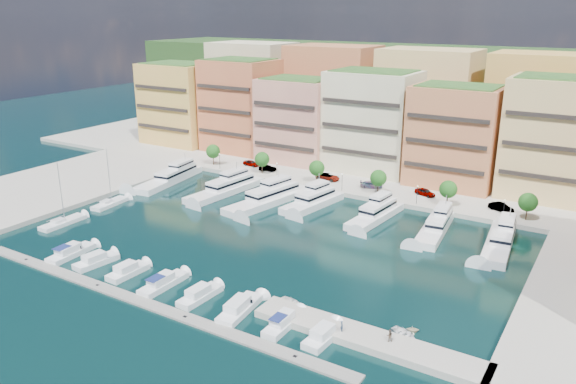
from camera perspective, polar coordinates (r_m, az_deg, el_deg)
name	(u,v)px	position (r m, az deg, el deg)	size (l,w,h in m)	color
ground	(268,239)	(106.33, -2.06, -4.79)	(400.00, 400.00, 0.00)	black
north_quay	(391,165)	(158.87, 10.43, 2.70)	(220.00, 64.00, 2.00)	#9E998E
west_quay	(27,196)	(143.82, -25.00, -0.36)	(34.00, 76.00, 2.00)	#9E998E
hillside	(443,134)	(203.24, 15.46, 5.69)	(240.00, 40.00, 58.00)	#183716
south_pontoon	(139,302)	(87.52, -14.89, -10.73)	(72.00, 2.20, 0.35)	gray
finger_pier	(366,342)	(76.37, 7.94, -14.84)	(32.00, 5.00, 2.00)	#9E998E
apartment_0	(180,103)	(180.51, -10.91, 8.83)	(22.00, 16.50, 24.80)	#E7A354
apartment_1	(241,105)	(168.03, -4.83, 8.77)	(20.00, 16.50, 26.80)	#C97243
apartment_2	(298,120)	(155.29, 1.06, 7.31)	(20.00, 15.50, 22.80)	tan
apartment_3	(372,121)	(147.45, 8.56, 7.13)	(22.00, 16.50, 25.80)	beige
apartment_4	(455,136)	(138.79, 16.59, 5.48)	(20.00, 15.50, 23.80)	#B97445
apartment_5	(559,139)	(136.64, 25.79, 4.88)	(22.00, 16.50, 26.80)	#D4B970
backblock_0	(253,88)	(191.81, -3.58, 10.46)	(26.00, 18.00, 30.00)	beige
backblock_1	(332,95)	(176.39, 4.54, 9.77)	(26.00, 18.00, 30.00)	#B97445
backblock_2	(427,103)	(165.04, 13.93, 8.73)	(26.00, 18.00, 30.00)	#D4B970
backblock_3	(541,113)	(158.62, 24.33, 7.31)	(26.00, 18.00, 30.00)	#E7A354
tree_0	(213,151)	(153.23, -7.62, 4.11)	(3.80, 3.80, 5.65)	#473323
tree_1	(262,159)	(143.90, -2.65, 3.34)	(3.80, 3.80, 5.65)	#473323
tree_2	(317,168)	(135.82, 2.94, 2.44)	(3.80, 3.80, 5.65)	#473323
tree_3	(378,178)	(129.23, 9.17, 1.41)	(3.80, 3.80, 5.65)	#473323
tree_4	(448,189)	(124.36, 15.97, 0.26)	(3.80, 3.80, 5.65)	#473323
tree_5	(528,202)	(121.41, 23.20, -0.96)	(3.80, 3.80, 5.65)	#473323
lamppost_0	(220,158)	(149.28, -6.97, 3.40)	(0.30, 0.30, 4.20)	black
lamppost_1	(277,168)	(139.09, -1.13, 2.44)	(0.30, 0.30, 4.20)	black
lamppost_2	(342,179)	(130.59, 5.53, 1.32)	(0.30, 0.30, 4.20)	black
lamppost_3	(417,192)	(124.15, 12.98, 0.03)	(0.30, 0.30, 4.20)	black
lamppost_4	(504,206)	(120.08, 21.10, -1.36)	(0.30, 0.30, 4.20)	black
yacht_0	(172,177)	(144.08, -11.74, 1.53)	(7.99, 23.59, 7.30)	white
yacht_1	(227,188)	(133.09, -6.18, 0.38)	(7.09, 23.28, 7.30)	white
yacht_2	(271,197)	(125.65, -1.75, -0.54)	(9.28, 24.61, 7.30)	white
yacht_3	(314,200)	(123.64, 2.65, -0.86)	(7.39, 17.81, 7.30)	white
yacht_4	(376,214)	(117.16, 8.97, -2.22)	(5.89, 18.54, 7.30)	white
yacht_5	(436,226)	(113.04, 14.82, -3.32)	(6.04, 19.22, 7.30)	white
yacht_6	(500,240)	(109.97, 20.75, -4.54)	(6.36, 20.67, 7.30)	white
cruiser_1	(70,253)	(106.09, -21.23, -5.80)	(3.31, 9.15, 2.66)	white
cruiser_2	(96,261)	(101.30, -18.93, -6.69)	(3.73, 7.89, 2.55)	white
cruiser_3	(128,272)	(95.95, -15.99, -7.80)	(2.92, 7.31, 2.55)	white
cruiser_4	(163,284)	(90.72, -12.59, -9.06)	(2.65, 8.97, 2.66)	white
cruiser_5	(200,296)	(86.22, -8.96, -10.36)	(2.86, 7.95, 2.55)	white
cruiser_6	(239,309)	(82.10, -4.95, -11.74)	(3.84, 9.36, 2.55)	white
cruiser_7	(284,323)	(78.44, -0.46, -13.19)	(2.45, 7.97, 2.66)	white
cruiser_8	(323,336)	(75.87, 3.61, -14.43)	(3.00, 7.20, 2.55)	white
sailboat_1	(110,204)	(130.10, -17.65, -1.17)	(3.57, 9.27, 13.20)	white
sailboat_0	(63,223)	(121.87, -21.92, -2.94)	(2.96, 9.71, 13.20)	white
tender_3	(413,329)	(79.18, 12.57, -13.44)	(1.50, 1.74, 0.92)	beige
tender_2	(404,333)	(78.19, 11.68, -13.88)	(2.66, 3.73, 0.77)	white
tender_0	(291,302)	(83.95, 0.30, -11.09)	(2.56, 3.58, 0.74)	silver
car_0	(251,163)	(151.79, -3.77, 2.95)	(1.89, 4.70, 1.60)	gray
car_1	(268,168)	(146.83, -2.09, 2.43)	(1.57, 4.50, 1.48)	gray
car_2	(328,177)	(139.08, 4.07, 1.55)	(2.78, 6.02, 1.67)	gray
car_3	(371,185)	(134.25, 8.44, 0.74)	(2.11, 5.20, 1.51)	gray
car_4	(425,192)	(130.90, 13.75, -0.01)	(1.97, 4.89, 1.67)	gray
car_5	(501,207)	(125.54, 20.83, -1.46)	(1.82, 5.23, 1.72)	gray
person_0	(342,326)	(75.84, 5.49, -13.40)	(0.57, 0.37, 1.56)	#293B53
person_1	(390,335)	(74.65, 10.28, -14.15)	(0.81, 0.63, 1.67)	#4E3D2F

